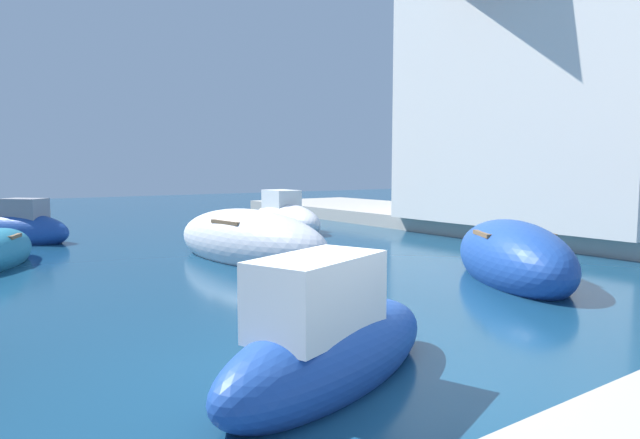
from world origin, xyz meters
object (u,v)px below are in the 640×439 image
object	(u,v)px
moored_boat_6	(285,219)
moored_boat_10	(513,259)
moored_boat_5	(249,242)
waterfront_building_main	(560,84)
moored_boat_7	(330,344)
moored_boat_9	(18,230)

from	to	relation	value
moored_boat_6	moored_boat_10	world-z (taller)	moored_boat_6
moored_boat_5	waterfront_building_main	bearing A→B (deg)	73.31
moored_boat_7	moored_boat_10	size ratio (longest dim) A/B	0.80
moored_boat_5	waterfront_building_main	xyz separation A→B (m)	(10.54, -1.49, 4.51)
moored_boat_7	moored_boat_9	world-z (taller)	moored_boat_7
moored_boat_9	waterfront_building_main	size ratio (longest dim) A/B	0.38
moored_boat_6	moored_boat_9	bearing A→B (deg)	-98.89
moored_boat_7	waterfront_building_main	size ratio (longest dim) A/B	0.41
moored_boat_9	moored_boat_5	bearing A→B (deg)	170.13
moored_boat_5	moored_boat_10	size ratio (longest dim) A/B	1.23
moored_boat_7	moored_boat_10	distance (m)	6.51
moored_boat_5	moored_boat_6	xyz separation A→B (m)	(4.02, 4.90, -0.02)
moored_boat_7	moored_boat_10	xyz separation A→B (m)	(6.13, 2.21, 0.02)
moored_boat_5	waterfront_building_main	world-z (taller)	waterfront_building_main
moored_boat_6	moored_boat_10	xyz separation A→B (m)	(-0.79, -10.09, 0.00)
moored_boat_7	moored_boat_9	xyz separation A→B (m)	(-1.33, 14.19, -0.02)
moored_boat_7	moored_boat_9	bearing A→B (deg)	74.73
moored_boat_9	moored_boat_10	world-z (taller)	moored_boat_9
waterfront_building_main	moored_boat_7	bearing A→B (deg)	-156.29
moored_boat_6	waterfront_building_main	xyz separation A→B (m)	(6.52, -6.40, 4.52)
moored_boat_5	moored_boat_9	xyz separation A→B (m)	(-4.23, 6.80, -0.06)
moored_boat_10	waterfront_building_main	bearing A→B (deg)	149.48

